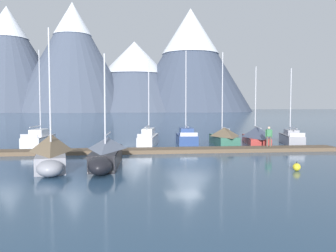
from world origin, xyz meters
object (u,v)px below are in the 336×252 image
object	(u,v)px
sailboat_mid_dock_port	(106,153)
sailboat_outer_slip	(223,136)
sailboat_end_of_dock	(256,136)
sailboat_second_berth	(51,152)
sailboat_mid_dock_starboard	(149,138)
sailboat_far_berth	(186,137)
person_on_dock	(269,135)
sailboat_nearest_berth	(40,139)
sailboat_last_slip	(291,138)
mooring_buoy_channel_marker	(297,167)

from	to	relation	value
sailboat_mid_dock_port	sailboat_outer_slip	size ratio (longest dim) A/B	0.79
sailboat_outer_slip	sailboat_end_of_dock	world-z (taller)	sailboat_outer_slip
sailboat_second_berth	sailboat_mid_dock_port	size ratio (longest dim) A/B	1.17
sailboat_mid_dock_port	sailboat_mid_dock_starboard	size ratio (longest dim) A/B	0.88
sailboat_far_berth	person_on_dock	distance (m)	8.91
sailboat_nearest_berth	person_on_dock	xyz separation A→B (m)	(19.55, -6.90, 0.63)
sailboat_nearest_berth	sailboat_mid_dock_port	bearing A→B (deg)	-64.29
sailboat_mid_dock_starboard	sailboat_last_slip	size ratio (longest dim) A/B	1.09
sailboat_outer_slip	sailboat_mid_dock_port	bearing A→B (deg)	-137.22
sailboat_second_berth	sailboat_last_slip	bearing A→B (deg)	24.09
person_on_dock	sailboat_last_slip	bearing A→B (deg)	43.69
sailboat_mid_dock_starboard	sailboat_last_slip	bearing A→B (deg)	-5.69
sailboat_far_berth	mooring_buoy_channel_marker	distance (m)	16.28
sailboat_nearest_berth	sailboat_outer_slip	size ratio (longest dim) A/B	1.00
sailboat_end_of_dock	sailboat_last_slip	world-z (taller)	sailboat_end_of_dock
sailboat_second_berth	mooring_buoy_channel_marker	distance (m)	14.55
sailboat_far_berth	mooring_buoy_channel_marker	bearing A→B (deg)	-80.53
sailboat_second_berth	sailboat_outer_slip	bearing A→B (deg)	34.99
sailboat_mid_dock_starboard	sailboat_outer_slip	bearing A→B (deg)	-5.64
sailboat_mid_dock_starboard	person_on_dock	xyz separation A→B (m)	(9.46, -5.65, 0.62)
sailboat_mid_dock_port	sailboat_far_berth	xyz separation A→B (m)	(8.06, 12.49, -0.22)
sailboat_end_of_dock	mooring_buoy_channel_marker	world-z (taller)	sailboat_end_of_dock
sailboat_last_slip	sailboat_end_of_dock	bearing A→B (deg)	165.55
sailboat_mid_dock_starboard	sailboat_outer_slip	world-z (taller)	sailboat_outer_slip
sailboat_second_berth	sailboat_last_slip	size ratio (longest dim) A/B	1.11
sailboat_second_berth	mooring_buoy_channel_marker	world-z (taller)	sailboat_second_berth
sailboat_last_slip	sailboat_nearest_berth	bearing A→B (deg)	173.73
sailboat_far_berth	person_on_dock	world-z (taller)	sailboat_far_berth
sailboat_far_berth	sailboat_mid_dock_starboard	bearing A→B (deg)	-161.44
sailboat_nearest_berth	sailboat_mid_dock_starboard	world-z (taller)	sailboat_nearest_berth
sailboat_nearest_berth	mooring_buoy_channel_marker	world-z (taller)	sailboat_nearest_berth
sailboat_second_berth	person_on_dock	xyz separation A→B (m)	(16.85, 5.26, 0.32)
sailboat_nearest_berth	mooring_buoy_channel_marker	xyz separation A→B (m)	(16.71, -15.98, -0.41)
sailboat_nearest_berth	sailboat_outer_slip	world-z (taller)	sailboat_outer_slip
sailboat_nearest_berth	sailboat_last_slip	world-z (taller)	sailboat_nearest_berth
sailboat_far_berth	sailboat_last_slip	world-z (taller)	sailboat_far_berth
sailboat_mid_dock_starboard	sailboat_last_slip	world-z (taller)	sailboat_mid_dock_starboard
sailboat_nearest_berth	sailboat_last_slip	xyz separation A→B (m)	(24.01, -2.64, -0.04)
sailboat_nearest_berth	sailboat_second_berth	bearing A→B (deg)	-77.52
sailboat_end_of_dock	sailboat_last_slip	bearing A→B (deg)	-14.45
sailboat_mid_dock_port	sailboat_far_berth	size ratio (longest dim) A/B	0.76
sailboat_nearest_berth	sailboat_mid_dock_port	distance (m)	13.78
sailboat_nearest_berth	sailboat_outer_slip	distance (m)	17.39
sailboat_outer_slip	mooring_buoy_channel_marker	bearing A→B (deg)	-92.29
sailboat_second_berth	sailboat_mid_dock_starboard	bearing A→B (deg)	55.89
sailboat_second_berth	sailboat_mid_dock_starboard	xyz separation A→B (m)	(7.39, 10.91, -0.30)
sailboat_second_berth	mooring_buoy_channel_marker	xyz separation A→B (m)	(14.02, -3.81, -0.71)
sailboat_mid_dock_port	mooring_buoy_channel_marker	world-z (taller)	sailboat_mid_dock_port
sailboat_mid_dock_port	sailboat_far_berth	distance (m)	14.87
sailboat_mid_dock_port	sailboat_last_slip	bearing A→B (deg)	28.47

